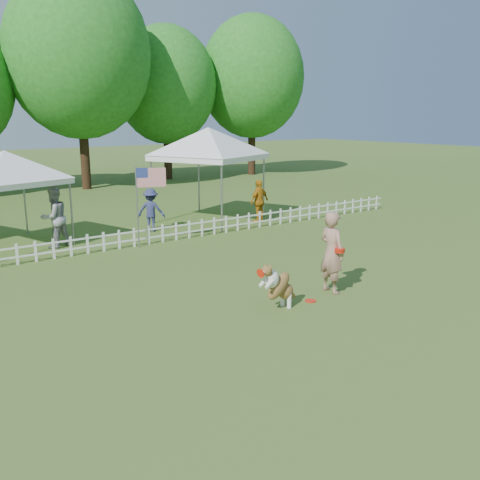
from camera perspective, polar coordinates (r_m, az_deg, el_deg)
The scene contains 14 objects.
ground at distance 11.85m, azimuth 7.04°, elevation -6.76°, with size 120.00×120.00×0.00m, color #355B1C.
picket_fence at distance 17.32m, azimuth -8.98°, elevation 0.61°, with size 22.00×0.08×0.60m, color white, non-canonical shape.
handler at distance 12.42m, azimuth 9.77°, elevation -1.31°, with size 0.70×0.46×1.91m, color #9D725E.
dog at distance 11.29m, azimuth 4.22°, elevation -4.88°, with size 1.03×0.34×1.06m, color brown, non-canonical shape.
frisbee_on_turf at distance 12.01m, azimuth 7.53°, elevation -6.45°, with size 0.24×0.24×0.02m, color red.
canopy_tent_left at distance 17.89m, azimuth -23.44°, elevation 3.86°, with size 2.83×2.83×2.92m, color white, non-canonical shape.
canopy_tent_right at distance 20.71m, azimuth -3.33°, elevation 6.86°, with size 3.39×3.39×3.50m, color white, non-canonical shape.
flag_pole at distance 16.70m, azimuth -10.90°, elevation 3.42°, with size 0.97×0.10×2.52m, color gray, non-canonical shape.
spectator_a at distance 17.44m, azimuth -19.20°, elevation 2.29°, with size 0.92×0.72×1.90m, color gray.
spectator_b at distance 19.11m, azimuth -9.46°, elevation 3.16°, with size 0.98×0.56×1.51m, color navy.
spectator_c at distance 20.46m, azimuth 2.06°, elevation 4.17°, with size 0.96×0.40×1.64m, color #C57E17.
tree_center_right at distance 31.05m, azimuth -16.76°, elevation 16.86°, with size 7.60×7.60×12.60m, color #22661D, non-canonical shape.
tree_right at distance 34.84m, azimuth -7.89°, elevation 15.00°, with size 6.20×6.20×10.40m, color #22661D, non-canonical shape.
tree_far_right at distance 37.31m, azimuth 1.29°, elevation 15.75°, with size 7.00×7.00×11.40m, color #22661D, non-canonical shape.
Camera 1 is at (-7.70, -8.05, 4.02)m, focal length 40.00 mm.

